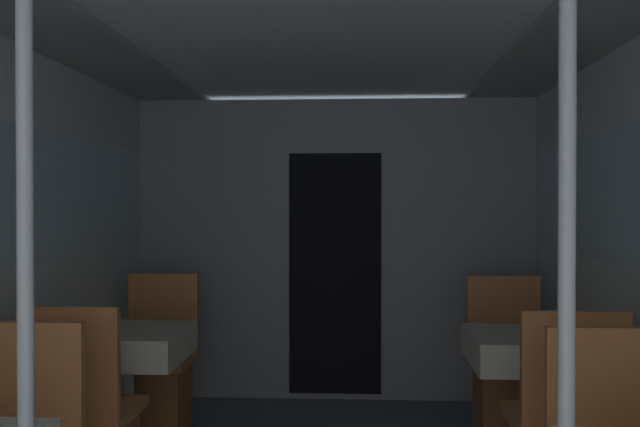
# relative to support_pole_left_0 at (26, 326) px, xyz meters

# --- Properties ---
(ceiling_panel) EXTENTS (2.81, 6.42, 0.07)m
(ceiling_panel) POSITION_rel_support_pole_left_0_xyz_m (0.68, 1.12, 1.09)
(ceiling_panel) COLOR silver
(ceiling_panel) RESTS_ON wall_left
(bulkhead_far) EXTENTS (2.76, 0.09, 2.09)m
(bulkhead_far) POSITION_rel_support_pole_left_0_xyz_m (0.68, 3.21, -0.00)
(bulkhead_far) COLOR gray
(bulkhead_far) RESTS_ON ground_plane
(support_pole_left_0) EXTENTS (0.04, 0.04, 2.09)m
(support_pole_left_0) POSITION_rel_support_pole_left_0_xyz_m (0.00, 0.00, 0.00)
(support_pole_left_0) COLOR silver
(support_pole_left_0) RESTS_ON ground_plane
(dining_table_left_1) EXTENTS (0.61, 0.61, 0.72)m
(dining_table_left_1) POSITION_rel_support_pole_left_0_xyz_m (-0.34, 1.79, -0.44)
(dining_table_left_1) COLOR #4C4C51
(dining_table_left_1) RESTS_ON ground_plane
(chair_left_far_1) EXTENTS (0.43, 0.43, 0.94)m
(chair_left_far_1) POSITION_rel_support_pole_left_0_xyz_m (-0.34, 2.33, -0.75)
(chair_left_far_1) COLOR #9C5B31
(chair_left_far_1) RESTS_ON ground_plane
(support_pole_right_0) EXTENTS (0.04, 0.04, 2.09)m
(support_pole_right_0) POSITION_rel_support_pole_left_0_xyz_m (1.36, 0.00, 0.00)
(support_pole_right_0) COLOR silver
(support_pole_right_0) RESTS_ON ground_plane
(dining_table_right_1) EXTENTS (0.61, 0.61, 0.72)m
(dining_table_right_1) POSITION_rel_support_pole_left_0_xyz_m (1.70, 1.79, -0.44)
(dining_table_right_1) COLOR #4C4C51
(dining_table_right_1) RESTS_ON ground_plane
(chair_right_far_1) EXTENTS (0.43, 0.43, 0.94)m
(chair_right_far_1) POSITION_rel_support_pole_left_0_xyz_m (1.70, 2.33, -0.75)
(chair_right_far_1) COLOR #9C5B31
(chair_right_far_1) RESTS_ON ground_plane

